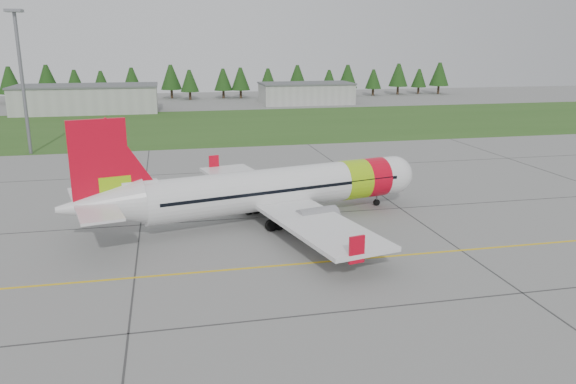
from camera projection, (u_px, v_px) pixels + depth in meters
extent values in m
plane|color=gray|center=(379.00, 308.00, 34.71)|extent=(320.00, 320.00, 0.00)
cylinder|color=silver|center=(281.00, 188.00, 51.46)|extent=(25.26, 9.31, 3.76)
sphere|color=silver|center=(394.00, 175.00, 56.65)|extent=(3.76, 3.76, 3.76)
cone|color=silver|center=(100.00, 205.00, 44.79)|extent=(7.42, 5.18, 3.76)
cube|color=black|center=(396.00, 171.00, 56.68)|extent=(2.07, 2.79, 0.54)
cylinder|color=#97CE0F|center=(353.00, 180.00, 54.65)|extent=(3.31, 4.31, 3.84)
cylinder|color=red|center=(373.00, 177.00, 55.61)|extent=(2.93, 4.22, 3.84)
cube|color=silver|center=(276.00, 200.00, 51.53)|extent=(12.12, 31.24, 0.35)
cube|color=red|center=(214.00, 164.00, 64.38)|extent=(1.17, 0.43, 1.93)
cube|color=red|center=(357.00, 250.00, 37.62)|extent=(1.17, 0.43, 1.93)
cylinder|color=gray|center=(268.00, 190.00, 56.90)|extent=(3.84, 2.75, 2.02)
cylinder|color=gray|center=(317.00, 219.00, 47.64)|extent=(3.84, 2.75, 2.02)
cube|color=red|center=(99.00, 166.00, 44.04)|extent=(4.40, 1.34, 7.33)
cube|color=#97CE0F|center=(115.00, 190.00, 45.02)|extent=(2.53, 0.96, 2.31)
cube|color=silver|center=(94.00, 203.00, 44.53)|extent=(5.50, 11.49, 0.21)
cylinder|color=slate|center=(377.00, 199.00, 56.45)|extent=(0.17, 0.17, 1.35)
cylinder|color=black|center=(377.00, 202.00, 56.54)|extent=(0.70, 0.41, 0.66)
cylinder|color=slate|center=(256.00, 204.00, 53.75)|extent=(0.21, 0.21, 1.83)
cylinder|color=black|center=(252.00, 209.00, 53.70)|extent=(1.07, 0.65, 1.00)
cylinder|color=slate|center=(279.00, 220.00, 49.04)|extent=(0.21, 0.21, 1.83)
cylinder|color=black|center=(275.00, 225.00, 48.99)|extent=(1.07, 0.65, 1.00)
cube|color=#30561E|center=(229.00, 125.00, 112.12)|extent=(320.00, 50.00, 0.03)
cube|color=gold|center=(340.00, 260.00, 42.26)|extent=(120.00, 0.25, 0.02)
cube|color=#A8A8A3|center=(87.00, 100.00, 131.58)|extent=(32.00, 14.00, 6.00)
cube|color=#A8A8A3|center=(306.00, 94.00, 150.59)|extent=(24.00, 12.00, 5.20)
cylinder|color=slate|center=(23.00, 85.00, 80.28)|extent=(0.50, 0.50, 20.00)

